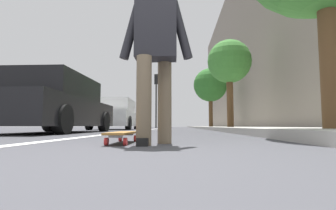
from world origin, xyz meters
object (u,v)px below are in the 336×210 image
object	(u,v)px
skateboard	(123,134)
traffic_light	(156,91)
parked_car_near	(55,106)
street_tree_far	(210,85)
street_tree_mid	(229,62)
parked_car_mid	(115,115)
skater_person	(156,48)

from	to	relation	value
skateboard	traffic_light	distance (m)	18.06
skateboard	traffic_light	world-z (taller)	traffic_light
parked_car_near	street_tree_far	xyz separation A→B (m)	(13.73, -5.72, 2.71)
parked_car_near	street_tree_far	world-z (taller)	street_tree_far
parked_car_near	street_tree_mid	size ratio (longest dim) A/B	1.04
street_tree_mid	parked_car_near	bearing A→B (deg)	135.87
traffic_light	street_tree_far	size ratio (longest dim) A/B	0.91
street_tree_mid	parked_car_mid	bearing A→B (deg)	87.53
traffic_light	skater_person	bearing A→B (deg)	-174.65
skateboard	parked_car_near	size ratio (longest dim) A/B	0.19
skateboard	skater_person	world-z (taller)	skater_person
street_tree_mid	street_tree_far	distance (m)	7.84
parked_car_mid	street_tree_mid	world-z (taller)	street_tree_mid
parked_car_near	street_tree_far	size ratio (longest dim) A/B	0.96
street_tree_mid	street_tree_far	bearing A→B (deg)	-0.00
skater_person	traffic_light	world-z (taller)	traffic_light
skater_person	traffic_light	distance (m)	18.12
skater_person	parked_car_near	size ratio (longest dim) A/B	0.36
parked_car_near	parked_car_mid	size ratio (longest dim) A/B	0.99
skateboard	street_tree_mid	bearing A→B (deg)	-16.93
skater_person	street_tree_far	world-z (taller)	street_tree_far
street_tree_mid	skater_person	bearing A→B (deg)	165.14
skateboard	parked_car_near	world-z (taller)	parked_car_near
skater_person	parked_car_mid	bearing A→B (deg)	16.32
skateboard	skater_person	distance (m)	0.92
parked_car_near	parked_car_mid	xyz separation A→B (m)	(6.14, -0.05, 0.00)
skateboard	street_tree_mid	distance (m)	10.80
traffic_light	parked_car_mid	bearing A→B (deg)	170.17
skateboard	parked_car_mid	distance (m)	10.48
traffic_light	street_tree_far	world-z (taller)	street_tree_far
parked_car_mid	street_tree_far	size ratio (longest dim) A/B	0.96
traffic_light	street_tree_far	xyz separation A→B (m)	(-0.07, -4.34, 0.42)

